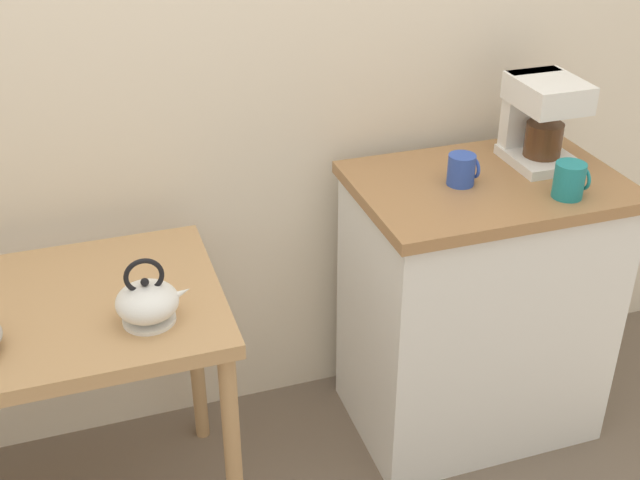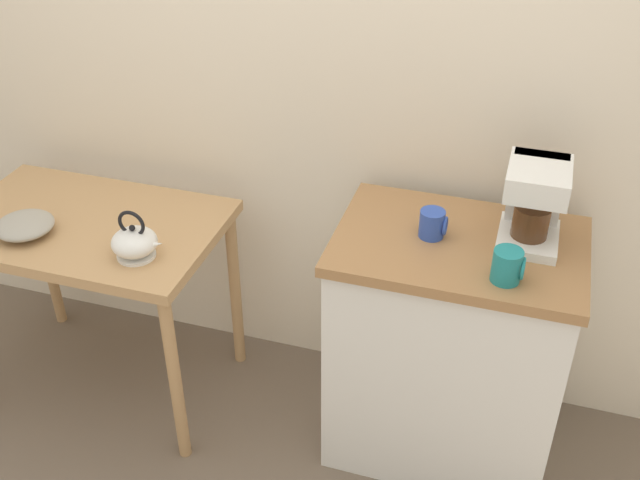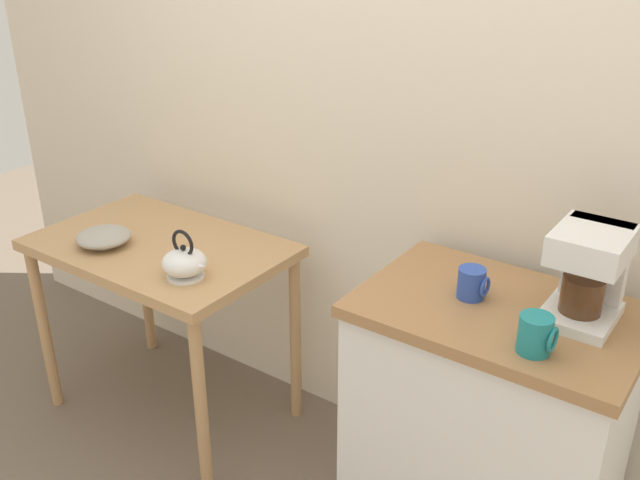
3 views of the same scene
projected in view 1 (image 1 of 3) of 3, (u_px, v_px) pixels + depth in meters
The scene contains 7 objects.
ground_plane at pixel (305, 464), 2.58m from camera, with size 8.00×8.00×0.00m, color #6B5B4C.
wooden_table at pixel (34, 342), 2.03m from camera, with size 0.94×0.61×0.76m.
kitchen_counter at pixel (475, 306), 2.56m from camera, with size 0.77×0.53×0.88m.
teakettle at pixel (148, 302), 1.92m from camera, with size 0.18×0.15×0.17m.
coffee_maker at pixel (540, 116), 2.40m from camera, with size 0.18×0.22×0.26m.
mug_blue at pixel (462, 170), 2.30m from camera, with size 0.09×0.08×0.09m.
mug_dark_teal at pixel (570, 180), 2.23m from camera, with size 0.09×0.08×0.10m.
Camera 1 is at (-0.55, -1.81, 1.89)m, focal length 45.86 mm.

